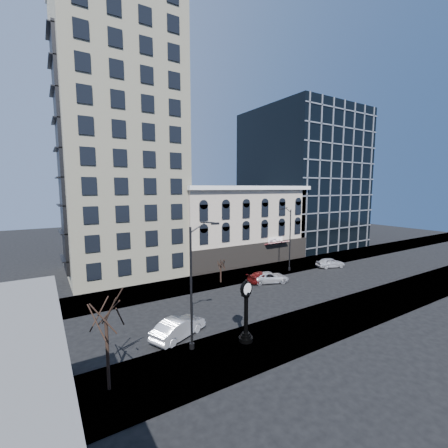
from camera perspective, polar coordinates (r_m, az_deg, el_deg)
ground at (r=32.45m, az=0.74°, el=-15.14°), size 160.00×160.00×0.00m
sidewalk_far at (r=39.01m, az=-5.71°, el=-11.24°), size 160.00×6.00×0.12m
sidewalk_near at (r=26.64m, az=10.63°, el=-20.27°), size 160.00×6.00×0.12m
cream_tower at (r=45.95m, az=-19.42°, el=15.45°), size 15.90×15.40×42.50m
victorian_row at (r=50.34m, az=2.56°, el=-0.17°), size 22.60×11.19×12.50m
glass_office at (r=66.82m, az=14.56°, el=8.23°), size 20.00×20.15×28.00m
street_clock at (r=24.53m, az=4.22°, el=-16.60°), size 1.14×1.14×5.04m
street_lamp_near at (r=22.11m, az=-4.57°, el=-5.28°), size 2.52×0.72×9.80m
street_lamp_far at (r=43.61m, az=11.98°, el=0.30°), size 2.45×0.60×9.50m
bare_tree_near at (r=19.34m, az=-21.69°, el=-14.39°), size 4.00×4.00×6.87m
bare_tree_far at (r=38.47m, az=-0.63°, el=-6.97°), size 2.20×2.20×3.77m
warning_sign at (r=22.02m, az=-29.69°, el=-22.41°), size 0.71×0.32×2.32m
car_near_a at (r=24.08m, az=-34.50°, el=-22.41°), size 5.32×2.90×1.72m
car_near_b at (r=26.14m, az=-8.66°, el=-18.92°), size 5.29×3.67×1.65m
car_far_a at (r=39.77m, az=8.72°, el=-10.00°), size 5.34×3.81×1.35m
car_far_b at (r=39.96m, az=7.26°, el=-9.91°), size 4.83×2.66×1.33m
car_far_c at (r=49.22m, az=19.57°, el=-6.95°), size 4.69×3.00×1.49m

